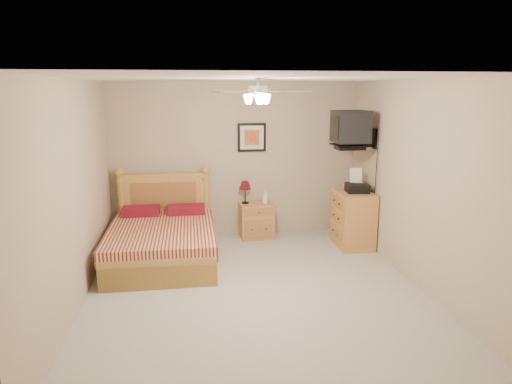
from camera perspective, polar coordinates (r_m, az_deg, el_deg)
floor at (r=5.66m, az=-0.09°, el=-12.21°), size 4.50×4.50×0.00m
ceiling at (r=5.13m, az=-0.11°, el=14.01°), size 4.00×4.50×0.04m
wall_back at (r=7.45m, az=-2.61°, el=3.99°), size 4.00×0.04×2.50m
wall_front at (r=3.13m, az=5.92°, el=-8.68°), size 4.00×0.04×2.50m
wall_left at (r=5.35m, az=-21.81°, el=-0.45°), size 0.04×4.50×2.50m
wall_right at (r=5.88m, az=19.58°, el=0.85°), size 0.04×4.50×2.50m
bed at (r=6.46m, az=-11.77°, el=-3.51°), size 1.43×1.88×1.21m
nightstand at (r=7.46m, az=0.02°, el=-3.59°), size 0.55×0.43×0.57m
table_lamp at (r=7.38m, az=-1.37°, el=-0.02°), size 0.21×0.21×0.37m
lotion_bottle at (r=7.39m, az=1.16°, el=-0.60°), size 0.11×0.11×0.22m
framed_picture at (r=7.41m, az=-0.53°, el=6.84°), size 0.46×0.04×0.46m
dresser at (r=7.20m, az=12.03°, el=-3.29°), size 0.51×0.73×0.86m
fax_machine at (r=7.04m, az=12.55°, el=1.36°), size 0.36×0.38×0.35m
magazine_lower at (r=7.34m, az=10.87°, el=0.62°), size 0.24×0.29×0.02m
magazine_upper at (r=7.34m, az=11.14°, el=0.78°), size 0.30×0.33×0.02m
wall_tv at (r=6.90m, az=12.89°, el=7.66°), size 0.56×0.46×0.58m
ceiling_fan at (r=4.93m, az=0.24°, el=12.43°), size 1.14×1.14×0.28m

